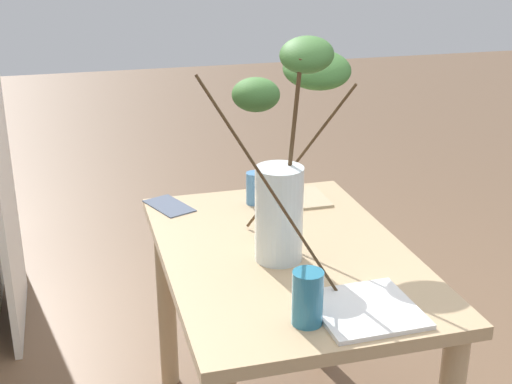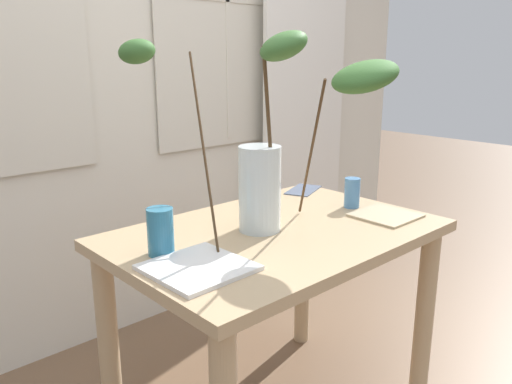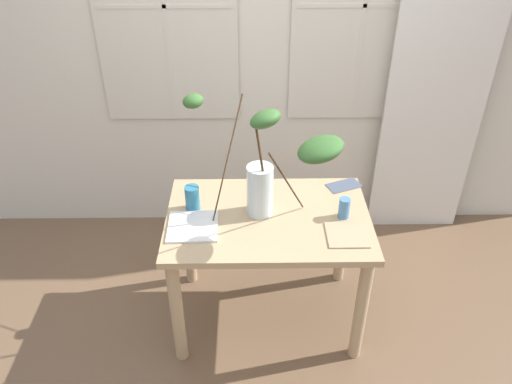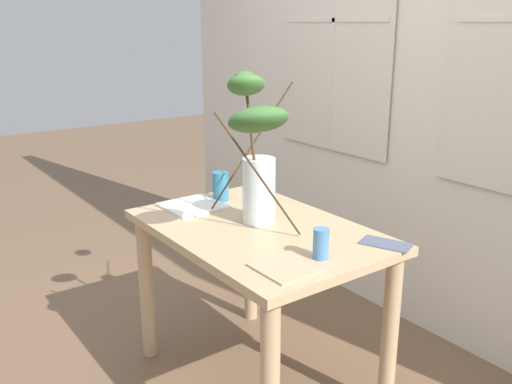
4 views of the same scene
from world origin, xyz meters
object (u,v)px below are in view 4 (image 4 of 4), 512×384
(plate_square_right, at_px, (286,267))
(dining_table, at_px, (258,257))
(drinking_glass_blue_right, at_px, (321,244))
(drinking_glass_blue_left, at_px, (221,186))
(plate_square_left, at_px, (193,206))
(vase_with_branches, at_px, (256,154))

(plate_square_right, bearing_deg, dining_table, 156.83)
(drinking_glass_blue_right, bearing_deg, drinking_glass_blue_left, 174.09)
(dining_table, bearing_deg, plate_square_left, -167.00)
(dining_table, relative_size, vase_with_branches, 1.31)
(dining_table, distance_m, plate_square_left, 0.44)
(drinking_glass_blue_right, relative_size, plate_square_right, 0.56)
(plate_square_left, bearing_deg, dining_table, 13.00)
(drinking_glass_blue_left, bearing_deg, drinking_glass_blue_right, -5.91)
(vase_with_branches, relative_size, drinking_glass_blue_right, 7.26)
(plate_square_right, bearing_deg, vase_with_branches, 159.11)
(drinking_glass_blue_left, bearing_deg, dining_table, -10.07)
(vase_with_branches, relative_size, plate_square_right, 4.07)
(drinking_glass_blue_left, height_order, plate_square_left, drinking_glass_blue_left)
(dining_table, relative_size, plate_square_left, 4.23)
(vase_with_branches, distance_m, plate_square_right, 0.52)
(drinking_glass_blue_left, height_order, plate_square_right, drinking_glass_blue_left)
(dining_table, bearing_deg, plate_square_right, -23.17)
(dining_table, bearing_deg, drinking_glass_blue_right, -1.60)
(vase_with_branches, xyz_separation_m, drinking_glass_blue_left, (-0.43, 0.10, -0.26))
(vase_with_branches, distance_m, plate_square_left, 0.53)
(dining_table, relative_size, plate_square_right, 5.31)
(vase_with_branches, relative_size, plate_square_left, 3.24)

